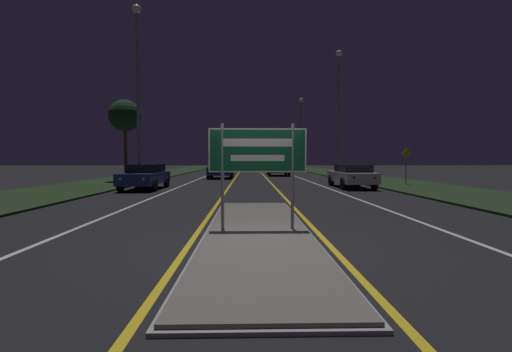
{
  "coord_description": "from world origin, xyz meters",
  "views": [
    {
      "loc": [
        -0.2,
        -6.44,
        1.62
      ],
      "look_at": [
        0.0,
        2.46,
        1.17
      ],
      "focal_mm": 24.0,
      "sensor_mm": 36.0,
      "label": 1
    }
  ],
  "objects_px": {
    "streetlight_left_near": "(138,75)",
    "car_receding_0": "(352,175)",
    "streetlight_right_far": "(301,126)",
    "car_receding_1": "(278,168)",
    "highway_sign": "(258,155)",
    "car_receding_3": "(266,164)",
    "car_approaching_1": "(221,169)",
    "car_approaching_0": "(145,176)",
    "car_receding_2": "(293,166)",
    "streetlight_right_near": "(338,104)",
    "warning_sign": "(406,163)"
  },
  "relations": [
    {
      "from": "car_receding_2",
      "to": "car_approaching_1",
      "type": "height_order",
      "value": "car_approaching_1"
    },
    {
      "from": "streetlight_right_near",
      "to": "car_receding_1",
      "type": "xyz_separation_m",
      "value": [
        -3.53,
        8.55,
        -4.75
      ]
    },
    {
      "from": "car_receding_0",
      "to": "car_receding_2",
      "type": "xyz_separation_m",
      "value": [
        0.03,
        25.6,
        0.05
      ]
    },
    {
      "from": "streetlight_left_near",
      "to": "car_receding_3",
      "type": "distance_m",
      "value": 39.59
    },
    {
      "from": "streetlight_left_near",
      "to": "car_receding_3",
      "type": "xyz_separation_m",
      "value": [
        9.01,
        38.16,
        -5.47
      ]
    },
    {
      "from": "car_receding_3",
      "to": "car_receding_1",
      "type": "bearing_deg",
      "value": -90.03
    },
    {
      "from": "streetlight_right_far",
      "to": "car_receding_1",
      "type": "distance_m",
      "value": 12.52
    },
    {
      "from": "car_approaching_0",
      "to": "streetlight_left_near",
      "type": "bearing_deg",
      "value": 123.51
    },
    {
      "from": "highway_sign",
      "to": "car_receding_0",
      "type": "distance_m",
      "value": 12.95
    },
    {
      "from": "car_receding_0",
      "to": "car_receding_3",
      "type": "distance_m",
      "value": 38.53
    },
    {
      "from": "streetlight_right_near",
      "to": "car_receding_2",
      "type": "height_order",
      "value": "streetlight_right_near"
    },
    {
      "from": "car_receding_0",
      "to": "car_approaching_1",
      "type": "distance_m",
      "value": 12.54
    },
    {
      "from": "streetlight_right_far",
      "to": "car_receding_2",
      "type": "distance_m",
      "value": 5.21
    },
    {
      "from": "car_receding_3",
      "to": "car_receding_2",
      "type": "bearing_deg",
      "value": -77.08
    },
    {
      "from": "car_receding_3",
      "to": "streetlight_left_near",
      "type": "bearing_deg",
      "value": -103.28
    },
    {
      "from": "streetlight_right_far",
      "to": "car_approaching_1",
      "type": "bearing_deg",
      "value": -120.84
    },
    {
      "from": "car_approaching_1",
      "to": "highway_sign",
      "type": "bearing_deg",
      "value": -83.27
    },
    {
      "from": "car_receding_0",
      "to": "car_approaching_0",
      "type": "relative_size",
      "value": 1.05
    },
    {
      "from": "streetlight_right_near",
      "to": "warning_sign",
      "type": "relative_size",
      "value": 4.28
    },
    {
      "from": "car_approaching_0",
      "to": "car_receding_2",
      "type": "bearing_deg",
      "value": 66.62
    },
    {
      "from": "car_receding_0",
      "to": "streetlight_right_near",
      "type": "bearing_deg",
      "value": 83.47
    },
    {
      "from": "streetlight_right_near",
      "to": "streetlight_right_far",
      "type": "distance_m",
      "value": 19.34
    },
    {
      "from": "highway_sign",
      "to": "car_approaching_0",
      "type": "bearing_deg",
      "value": 117.49
    },
    {
      "from": "car_receding_1",
      "to": "highway_sign",
      "type": "bearing_deg",
      "value": -95.99
    },
    {
      "from": "car_receding_2",
      "to": "car_approaching_0",
      "type": "xyz_separation_m",
      "value": [
        -11.35,
        -26.25,
        -0.04
      ]
    },
    {
      "from": "streetlight_left_near",
      "to": "car_receding_2",
      "type": "height_order",
      "value": "streetlight_left_near"
    },
    {
      "from": "streetlight_left_near",
      "to": "car_receding_0",
      "type": "distance_m",
      "value": 13.14
    },
    {
      "from": "car_receding_0",
      "to": "car_approaching_0",
      "type": "distance_m",
      "value": 11.33
    },
    {
      "from": "car_receding_1",
      "to": "car_approaching_1",
      "type": "xyz_separation_m",
      "value": [
        -5.19,
        -4.37,
        0.02
      ]
    },
    {
      "from": "streetlight_right_far",
      "to": "car_approaching_1",
      "type": "height_order",
      "value": "streetlight_right_far"
    },
    {
      "from": "streetlight_left_near",
      "to": "car_approaching_1",
      "type": "bearing_deg",
      "value": 67.75
    },
    {
      "from": "highway_sign",
      "to": "streetlight_left_near",
      "type": "xyz_separation_m",
      "value": [
        -6.31,
        11.88,
        4.53
      ]
    },
    {
      "from": "car_approaching_1",
      "to": "car_receding_1",
      "type": "bearing_deg",
      "value": 40.09
    },
    {
      "from": "streetlight_left_near",
      "to": "warning_sign",
      "type": "xyz_separation_m",
      "value": [
        15.78,
        1.43,
        -4.85
      ]
    },
    {
      "from": "car_receding_0",
      "to": "warning_sign",
      "type": "relative_size",
      "value": 2.03
    },
    {
      "from": "highway_sign",
      "to": "car_receding_3",
      "type": "relative_size",
      "value": 0.5
    },
    {
      "from": "highway_sign",
      "to": "car_receding_0",
      "type": "xyz_separation_m",
      "value": [
        5.6,
        11.63,
        -1.0
      ]
    },
    {
      "from": "streetlight_right_near",
      "to": "car_approaching_1",
      "type": "height_order",
      "value": "streetlight_right_near"
    },
    {
      "from": "highway_sign",
      "to": "car_approaching_1",
      "type": "relative_size",
      "value": 0.55
    },
    {
      "from": "streetlight_left_near",
      "to": "car_approaching_0",
      "type": "distance_m",
      "value": 5.63
    },
    {
      "from": "highway_sign",
      "to": "car_receding_3",
      "type": "bearing_deg",
      "value": 86.92
    },
    {
      "from": "car_receding_2",
      "to": "highway_sign",
      "type": "bearing_deg",
      "value": -98.61
    },
    {
      "from": "streetlight_left_near",
      "to": "streetlight_right_far",
      "type": "xyz_separation_m",
      "value": [
        12.86,
        24.47,
        -0.43
      ]
    },
    {
      "from": "car_approaching_0",
      "to": "streetlight_right_near",
      "type": "bearing_deg",
      "value": 26.85
    },
    {
      "from": "car_receding_2",
      "to": "car_receding_3",
      "type": "xyz_separation_m",
      "value": [
        -2.94,
        12.82,
        0.01
      ]
    },
    {
      "from": "streetlight_right_far",
      "to": "highway_sign",
      "type": "bearing_deg",
      "value": -100.21
    },
    {
      "from": "car_approaching_1",
      "to": "warning_sign",
      "type": "relative_size",
      "value": 1.89
    },
    {
      "from": "car_receding_0",
      "to": "streetlight_right_far",
      "type": "bearing_deg",
      "value": 87.81
    },
    {
      "from": "car_approaching_0",
      "to": "car_approaching_1",
      "type": "relative_size",
      "value": 1.03
    },
    {
      "from": "car_receding_1",
      "to": "streetlight_left_near",
      "type": "bearing_deg",
      "value": -123.32
    }
  ]
}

